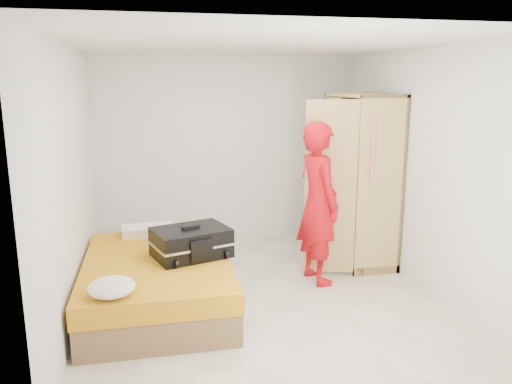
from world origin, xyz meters
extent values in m
plane|color=beige|center=(0.00, 0.00, 0.00)|extent=(4.00, 4.00, 0.00)
plane|color=white|center=(0.00, 0.00, 2.60)|extent=(4.00, 4.00, 0.00)
cube|color=white|center=(0.00, 2.00, 1.30)|extent=(3.60, 0.02, 2.60)
cube|color=white|center=(0.00, -2.00, 1.30)|extent=(3.60, 0.02, 2.60)
cube|color=white|center=(-1.80, 0.00, 1.30)|extent=(0.02, 4.00, 2.60)
cube|color=white|center=(1.80, 0.00, 1.30)|extent=(0.02, 4.00, 2.60)
cube|color=brown|center=(-1.05, -0.01, 0.15)|extent=(1.40, 2.00, 0.30)
cube|color=orange|center=(-1.05, -0.01, 0.40)|extent=(1.42, 2.02, 0.20)
cube|color=#DCC26B|center=(1.77, 0.90, 1.05)|extent=(0.04, 1.20, 2.10)
cube|color=#DCC26B|center=(1.50, 0.32, 1.05)|extent=(0.58, 0.04, 2.10)
cube|color=#DCC26B|center=(1.50, 1.48, 1.05)|extent=(0.58, 0.04, 2.10)
cube|color=#DCC26B|center=(1.50, 0.90, 2.08)|extent=(0.58, 1.20, 0.04)
cube|color=tan|center=(1.50, 0.90, 0.05)|extent=(0.58, 1.20, 0.10)
cube|color=#DCC26B|center=(1.23, 1.20, 1.05)|extent=(0.04, 0.59, 2.00)
cube|color=#DCC26B|center=(0.92, 0.41, 1.05)|extent=(0.58, 0.18, 2.00)
cylinder|color=#B2B2B7|center=(1.50, 0.90, 1.92)|extent=(0.02, 1.10, 0.02)
imported|color=red|center=(0.75, 0.31, 0.91)|extent=(0.55, 0.73, 1.82)
cube|color=black|center=(-0.70, 0.02, 0.65)|extent=(0.85, 0.72, 0.29)
cube|color=black|center=(-0.70, 0.02, 0.81)|extent=(0.19, 0.11, 0.03)
ellipsoid|color=silver|center=(-1.42, -0.82, 0.57)|extent=(0.39, 0.39, 0.15)
cube|color=silver|center=(-1.13, 0.84, 0.55)|extent=(0.61, 0.34, 0.11)
camera|label=1|loc=(-1.05, -4.84, 2.24)|focal=35.00mm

